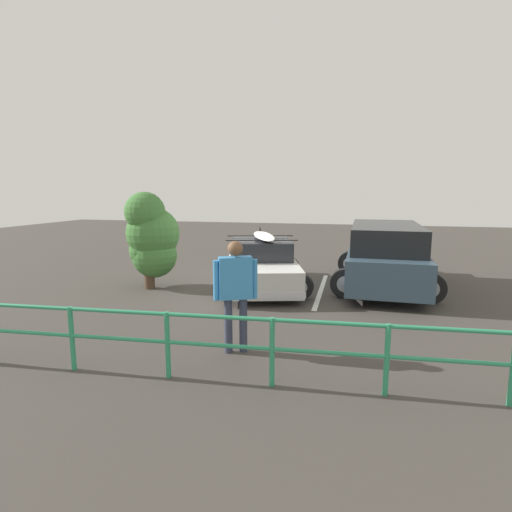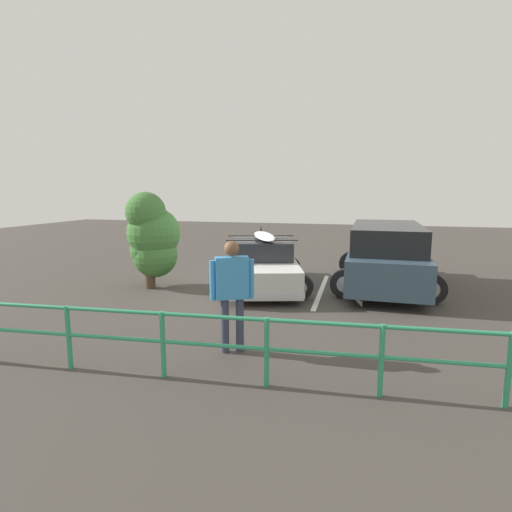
# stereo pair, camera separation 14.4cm
# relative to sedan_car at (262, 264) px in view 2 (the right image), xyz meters

# --- Properties ---
(ground_plane) EXTENTS (44.00, 44.00, 0.02)m
(ground_plane) POSITION_rel_sedan_car_xyz_m (0.29, 0.05, -0.63)
(ground_plane) COLOR #423D38
(ground_plane) RESTS_ON ground
(parking_stripe) EXTENTS (0.12, 3.85, 0.00)m
(parking_stripe) POSITION_rel_sedan_car_xyz_m (-1.64, 0.04, -0.61)
(parking_stripe) COLOR silver
(parking_stripe) RESTS_ON ground
(sedan_car) EXTENTS (3.05, 4.47, 1.57)m
(sedan_car) POSITION_rel_sedan_car_xyz_m (0.00, 0.00, 0.00)
(sedan_car) COLOR silver
(sedan_car) RESTS_ON ground
(suv_car) EXTENTS (2.72, 5.06, 1.72)m
(suv_car) POSITION_rel_sedan_car_xyz_m (-3.27, -0.76, 0.27)
(suv_car) COLOR #334756
(suv_car) RESTS_ON ground
(person_bystander) EXTENTS (0.65, 0.40, 1.82)m
(person_bystander) POSITION_rel_sedan_car_xyz_m (-0.62, 4.52, 0.48)
(person_bystander) COLOR #33384C
(person_bystander) RESTS_ON ground
(railing_fence) EXTENTS (8.83, 0.66, 0.95)m
(railing_fence) POSITION_rel_sedan_car_xyz_m (0.04, 5.62, 0.02)
(railing_fence) COLOR #2D9366
(railing_fence) RESTS_ON ground
(bush_near_left) EXTENTS (1.42, 1.45, 2.58)m
(bush_near_left) POSITION_rel_sedan_car_xyz_m (2.86, 0.77, 0.73)
(bush_near_left) COLOR #4C3828
(bush_near_left) RESTS_ON ground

